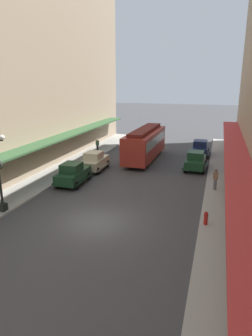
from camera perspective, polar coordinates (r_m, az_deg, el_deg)
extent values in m
plane|color=#424244|center=(18.94, -5.41, -10.09)|extent=(200.00, 200.00, 0.00)
cube|color=#A8A59E|center=(17.72, 18.23, -12.56)|extent=(3.00, 60.00, 0.15)
cube|color=#BF3333|center=(16.60, 21.18, -3.77)|extent=(1.80, 54.00, 0.16)
cube|color=#193D23|center=(25.69, -9.90, -1.35)|extent=(1.85, 3.96, 0.80)
cube|color=#193D23|center=(25.26, -10.21, 0.11)|extent=(1.51, 1.76, 0.70)
cube|color=#8C9EA8|center=(25.26, -10.21, 0.11)|extent=(1.43, 1.72, 0.42)
cube|color=#193D23|center=(27.54, -8.09, 0.02)|extent=(0.95, 0.40, 0.52)
cube|color=black|center=(26.18, -11.76, -1.86)|extent=(0.38, 3.52, 0.12)
cube|color=black|center=(25.41, -7.91, -2.21)|extent=(0.38, 3.52, 0.12)
cylinder|color=black|center=(27.31, -10.23, -1.19)|extent=(0.25, 0.69, 0.68)
cylinder|color=black|center=(26.69, -7.08, -1.47)|extent=(0.25, 0.69, 0.68)
cylinder|color=black|center=(24.99, -12.83, -2.98)|extent=(0.25, 0.69, 0.68)
cylinder|color=black|center=(24.31, -9.44, -3.33)|extent=(0.25, 0.69, 0.68)
cube|color=#19234C|center=(35.86, 13.73, 3.39)|extent=(1.76, 3.93, 0.80)
cube|color=#19234C|center=(35.46, 13.78, 4.49)|extent=(1.47, 1.72, 0.70)
cube|color=#8C9EA8|center=(35.46, 13.78, 4.49)|extent=(1.39, 1.69, 0.42)
cube|color=#19234C|center=(37.93, 14.00, 4.13)|extent=(0.94, 0.37, 0.52)
cube|color=black|center=(36.00, 12.19, 3.01)|extent=(0.30, 3.51, 0.12)
cube|color=black|center=(35.88, 15.21, 2.77)|extent=(0.30, 3.51, 0.12)
cylinder|color=black|center=(37.33, 12.63, 3.32)|extent=(0.23, 0.68, 0.68)
cylinder|color=black|center=(37.23, 15.10, 3.12)|extent=(0.23, 0.68, 0.68)
cylinder|color=black|center=(34.68, 12.18, 2.39)|extent=(0.23, 0.68, 0.68)
cylinder|color=black|center=(34.57, 14.84, 2.17)|extent=(0.23, 0.68, 0.68)
cube|color=#193D23|center=(30.19, 12.94, 1.10)|extent=(1.83, 3.95, 0.80)
cube|color=#193D23|center=(29.77, 12.98, 2.38)|extent=(1.50, 1.75, 0.70)
cube|color=#8C9EA8|center=(29.77, 12.98, 2.38)|extent=(1.42, 1.71, 0.42)
cube|color=#193D23|center=(32.24, 13.38, 2.11)|extent=(0.95, 0.39, 0.52)
cube|color=black|center=(30.38, 11.13, 0.67)|extent=(0.36, 3.52, 0.12)
cube|color=black|center=(30.20, 14.69, 0.35)|extent=(0.36, 3.52, 0.12)
cylinder|color=black|center=(31.69, 11.73, 1.13)|extent=(0.24, 0.69, 0.68)
cylinder|color=black|center=(31.55, 14.63, 0.87)|extent=(0.24, 0.69, 0.68)
cylinder|color=black|center=(29.08, 11.01, -0.18)|extent=(0.24, 0.69, 0.68)
cylinder|color=black|center=(28.92, 14.18, -0.46)|extent=(0.24, 0.69, 0.68)
cube|color=beige|center=(29.40, -5.91, 1.03)|extent=(1.79, 3.94, 0.80)
cube|color=beige|center=(28.99, -6.13, 2.33)|extent=(1.48, 1.73, 0.70)
cube|color=#8C9EA8|center=(28.99, -6.13, 2.33)|extent=(1.41, 1.70, 0.42)
cube|color=beige|center=(31.31, -4.49, 2.09)|extent=(0.94, 0.38, 0.52)
cube|color=#6D6856|center=(29.84, -7.59, 0.56)|extent=(0.32, 3.51, 0.12)
cube|color=#6D6856|center=(29.15, -4.16, 0.29)|extent=(0.32, 3.51, 0.12)
cylinder|color=black|center=(31.02, -6.36, 1.05)|extent=(0.24, 0.68, 0.68)
cylinder|color=black|center=(30.46, -3.54, 0.84)|extent=(0.24, 0.68, 0.68)
cylinder|color=black|center=(28.60, -8.39, -0.32)|extent=(0.24, 0.68, 0.68)
cylinder|color=black|center=(28.00, -5.37, -0.58)|extent=(0.24, 0.68, 0.68)
cube|color=#A52D23|center=(32.91, 3.58, 4.51)|extent=(2.65, 9.64, 2.70)
cube|color=#5B1913|center=(32.64, 3.63, 7.14)|extent=(1.63, 8.66, 0.36)
cube|color=#8C9EA8|center=(32.82, 3.60, 5.32)|extent=(2.66, 8.87, 0.95)
cube|color=black|center=(30.57, 2.18, 0.64)|extent=(2.02, 1.23, 0.40)
cube|color=black|center=(35.98, 4.69, 2.96)|extent=(2.02, 1.23, 0.40)
cube|color=black|center=(21.49, -22.10, -6.82)|extent=(0.44, 0.44, 0.50)
sphere|color=white|center=(19.90, -22.26, 5.34)|extent=(0.32, 0.32, 0.32)
cylinder|color=#B21E19|center=(18.70, 14.75, -9.24)|extent=(0.24, 0.24, 0.70)
sphere|color=#B21E19|center=(18.55, 14.83, -8.20)|extent=(0.20, 0.20, 0.20)
cylinder|color=slate|center=(24.61, 16.37, -2.96)|extent=(0.24, 0.24, 0.85)
cube|color=#8C6647|center=(24.40, 16.50, -1.40)|extent=(0.36, 0.22, 0.56)
sphere|color=brown|center=(24.29, 16.57, -0.50)|extent=(0.22, 0.22, 0.22)
cylinder|color=#2D2D33|center=(17.89, 20.35, -10.68)|extent=(0.24, 0.24, 0.85)
cube|color=#8C6647|center=(17.60, 20.57, -8.62)|extent=(0.36, 0.22, 0.56)
sphere|color=#9E7051|center=(17.44, 20.70, -7.42)|extent=(0.22, 0.22, 0.22)
cylinder|color=black|center=(17.40, 20.74, -7.06)|extent=(0.28, 0.28, 0.04)
cylinder|color=slate|center=(21.08, 20.43, -6.57)|extent=(0.24, 0.24, 0.85)
cube|color=maroon|center=(20.83, 20.62, -4.78)|extent=(0.36, 0.22, 0.56)
sphere|color=#9E7051|center=(20.70, 20.73, -3.74)|extent=(0.22, 0.22, 0.22)
cylinder|color=black|center=(20.66, 20.76, -3.43)|extent=(0.28, 0.28, 0.04)
cylinder|color=#2D2D33|center=(36.10, -5.36, 3.60)|extent=(0.24, 0.24, 0.85)
cube|color=#4C724C|center=(35.96, -5.39, 4.69)|extent=(0.36, 0.22, 0.56)
sphere|color=beige|center=(35.88, -5.41, 5.32)|extent=(0.22, 0.22, 0.22)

